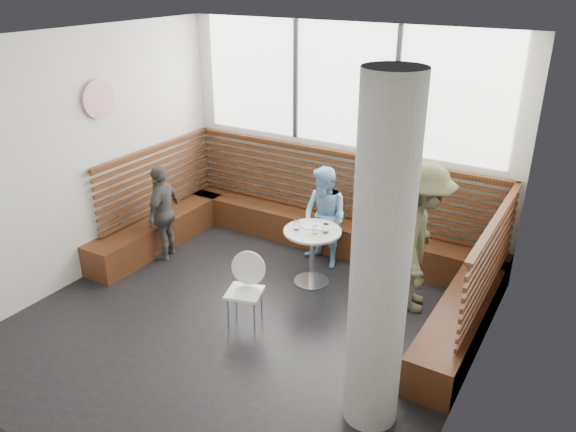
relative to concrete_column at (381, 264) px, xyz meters
The scene contains 15 objects.
room 1.95m from the concrete_column, 161.90° to the left, with size 5.00×5.00×3.20m.
booth 3.24m from the concrete_column, 127.94° to the left, with size 5.00×2.50×1.44m.
concrete_column is the anchor object (origin of this frame).
wall_art 4.48m from the concrete_column, 166.94° to the left, with size 0.50×0.50×0.03m, color white.
cafe_table 2.66m from the concrete_column, 131.57° to the left, with size 0.75×0.75×0.77m.
cafe_chair 2.24m from the concrete_column, 160.04° to the left, with size 0.41×0.40×0.86m.
adult_man 2.12m from the concrete_column, 97.35° to the left, with size 1.19×0.68×1.84m, color #525438.
child_back 3.06m from the concrete_column, 126.11° to the left, with size 0.69×0.54×1.42m, color #85BCE7.
child_left 4.14m from the concrete_column, 159.49° to the left, with size 0.81×0.34×1.38m, color #504C48.
plate_near 2.69m from the concrete_column, 131.95° to the left, with size 0.21×0.21×0.01m, color white.
plate_far 2.63m from the concrete_column, 128.31° to the left, with size 0.21×0.21×0.01m, color white.
glass_left 2.62m from the concrete_column, 136.06° to the left, with size 0.08×0.08×0.12m, color white.
glass_mid 2.46m from the concrete_column, 131.60° to the left, with size 0.07×0.07×0.11m, color white.
glass_right 2.47m from the concrete_column, 127.95° to the left, with size 0.08×0.08×0.12m, color white.
menu_card 2.42m from the concrete_column, 132.60° to the left, with size 0.18×0.13×0.00m, color #A5C64C.
Camera 1 is at (3.28, -4.48, 3.85)m, focal length 35.00 mm.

